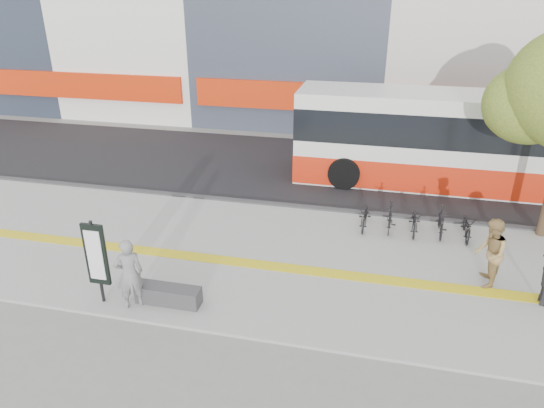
% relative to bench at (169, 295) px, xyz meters
% --- Properties ---
extents(ground, '(120.00, 120.00, 0.00)m').
position_rel_bench_xyz_m(ground, '(2.60, 1.20, -0.30)').
color(ground, slate).
rests_on(ground, ground).
extents(sidewalk, '(40.00, 7.00, 0.08)m').
position_rel_bench_xyz_m(sidewalk, '(2.60, 2.70, -0.27)').
color(sidewalk, gray).
rests_on(sidewalk, ground).
extents(tactile_strip, '(40.00, 0.45, 0.01)m').
position_rel_bench_xyz_m(tactile_strip, '(2.60, 2.20, -0.22)').
color(tactile_strip, yellow).
rests_on(tactile_strip, sidewalk).
extents(street, '(40.00, 8.00, 0.06)m').
position_rel_bench_xyz_m(street, '(2.60, 10.20, -0.28)').
color(street, black).
rests_on(street, ground).
extents(curb, '(40.00, 0.25, 0.14)m').
position_rel_bench_xyz_m(curb, '(2.60, 6.20, -0.23)').
color(curb, '#313133').
rests_on(curb, ground).
extents(bench, '(1.60, 0.45, 0.45)m').
position_rel_bench_xyz_m(bench, '(0.00, 0.00, 0.00)').
color(bench, '#313133').
rests_on(bench, sidewalk).
extents(signboard, '(0.55, 0.10, 2.20)m').
position_rel_bench_xyz_m(signboard, '(-1.60, -0.31, 1.06)').
color(signboard, black).
rests_on(signboard, sidewalk).
extents(bus, '(13.12, 3.11, 3.49)m').
position_rel_bench_xyz_m(bus, '(8.04, 9.70, 1.40)').
color(bus, silver).
rests_on(bus, street).
extents(bicycle_row, '(3.65, 1.52, 0.87)m').
position_rel_bench_xyz_m(bicycle_row, '(5.97, 5.20, 0.18)').
color(bicycle_row, black).
rests_on(bicycle_row, sidewalk).
extents(seated_woman, '(0.79, 0.74, 1.81)m').
position_rel_bench_xyz_m(seated_woman, '(-0.80, -0.30, 0.68)').
color(seated_woman, black).
rests_on(seated_woman, sidewalk).
extents(pedestrian_tan, '(0.78, 0.96, 1.84)m').
position_rel_bench_xyz_m(pedestrian_tan, '(7.65, 2.61, 0.69)').
color(pedestrian_tan, '#9F7F4C').
rests_on(pedestrian_tan, sidewalk).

